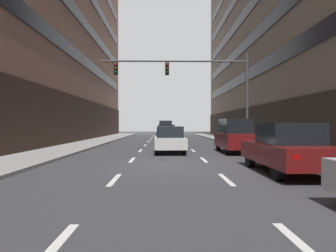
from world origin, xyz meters
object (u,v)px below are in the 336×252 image
object	(u,v)px
car_driving_1	(166,129)
car_parked_2	(235,136)
car_driving_2	(170,140)
pedestrian_1	(252,133)
car_parked_1	(287,148)
traffic_signal_0	(196,80)
car_driving_0	(167,133)
pedestrian_0	(263,135)

from	to	relation	value
car_driving_1	car_parked_2	size ratio (longest dim) A/B	1.10
car_driving_1	car_driving_2	size ratio (longest dim) A/B	1.09
car_driving_1	car_parked_2	world-z (taller)	car_driving_1
car_driving_1	pedestrian_1	bearing A→B (deg)	-68.32
car_driving_2	car_parked_1	xyz separation A→B (m)	(3.90, -7.45, 0.08)
traffic_signal_0	car_driving_0	bearing A→B (deg)	100.71
car_parked_2	pedestrian_0	bearing A→B (deg)	-5.93
car_driving_1	car_parked_2	bearing A→B (deg)	-80.01
car_driving_2	pedestrian_0	bearing A→B (deg)	-2.34
car_parked_1	pedestrian_0	distance (m)	7.41
pedestrian_0	car_driving_0	bearing A→B (deg)	113.84
car_driving_1	pedestrian_0	xyz separation A→B (m)	(5.60, -22.69, -0.07)
car_driving_0	car_parked_1	bearing A→B (deg)	-78.77
car_driving_2	pedestrian_0	xyz separation A→B (m)	(5.53, -0.23, 0.26)
car_driving_2	car_parked_1	size ratio (longest dim) A/B	0.92
car_driving_0	car_driving_2	bearing A→B (deg)	-89.81
car_driving_2	car_parked_1	world-z (taller)	car_parked_1
car_parked_1	car_parked_2	bearing A→B (deg)	90.00
car_driving_0	pedestrian_0	world-z (taller)	pedestrian_0
car_driving_0	car_driving_1	bearing A→B (deg)	90.16
car_driving_0	traffic_signal_0	distance (m)	10.82
pedestrian_0	traffic_signal_0	bearing A→B (deg)	143.90
car_parked_2	car_driving_2	bearing A→B (deg)	179.18
car_driving_2	pedestrian_0	size ratio (longest dim) A/B	2.71
car_parked_1	pedestrian_0	xyz separation A→B (m)	(1.63, 7.23, 0.19)
car_parked_2	pedestrian_1	size ratio (longest dim) A/B	2.64
car_driving_1	traffic_signal_0	size ratio (longest dim) A/B	0.46
car_parked_1	pedestrian_1	xyz separation A→B (m)	(2.76, 13.00, 0.20)
car_driving_1	traffic_signal_0	world-z (taller)	traffic_signal_0
car_driving_0	traffic_signal_0	xyz separation A→B (m)	(1.88, -9.92, 3.90)
car_driving_2	traffic_signal_0	xyz separation A→B (m)	(1.83, 2.47, 3.96)
car_parked_2	car_driving_1	bearing A→B (deg)	99.99
car_driving_1	car_parked_2	distance (m)	22.87
traffic_signal_0	pedestrian_0	bearing A→B (deg)	-36.10
car_parked_2	traffic_signal_0	distance (m)	4.96
car_driving_0	traffic_signal_0	size ratio (longest dim) A/B	0.45
traffic_signal_0	pedestrian_0	world-z (taller)	traffic_signal_0
car_driving_2	pedestrian_1	size ratio (longest dim) A/B	2.68
car_driving_0	car_driving_2	size ratio (longest dim) A/B	1.07
car_driving_1	traffic_signal_0	distance (m)	20.41
car_parked_1	pedestrian_1	size ratio (longest dim) A/B	2.93
car_driving_2	car_parked_2	bearing A→B (deg)	-0.82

